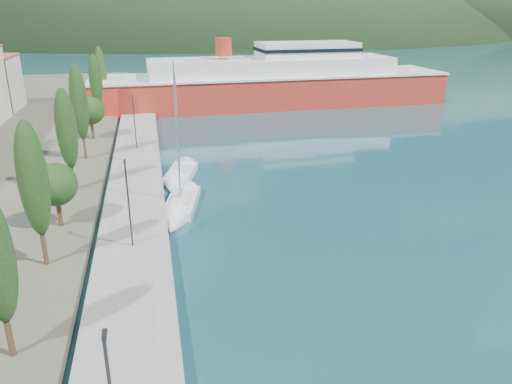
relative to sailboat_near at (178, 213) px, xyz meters
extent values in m
plane|color=#194953|center=(5.55, 101.28, -0.32)|extent=(1400.00, 1400.00, 0.00)
cube|color=gray|center=(-3.45, 7.28, 0.08)|extent=(5.00, 88.00, 0.80)
cylinder|color=#47301E|center=(-8.81, -16.60, 1.32)|extent=(0.30, 0.30, 1.88)
cylinder|color=#47301E|center=(-8.81, -7.50, 1.42)|extent=(0.30, 0.30, 2.08)
ellipsoid|color=#1F3D16|center=(-8.81, -7.50, 6.16)|extent=(1.80, 1.80, 7.38)
cylinder|color=#47301E|center=(-8.81, -1.38, 1.39)|extent=(0.36, 0.36, 2.00)
sphere|color=#1F3D16|center=(-8.81, -1.38, 3.67)|extent=(3.21, 3.21, 3.21)
cylinder|color=#47301E|center=(-8.81, 6.68, 1.39)|extent=(0.30, 0.30, 2.01)
ellipsoid|color=#1F3D16|center=(-8.81, 6.68, 5.95)|extent=(1.80, 1.80, 7.12)
cylinder|color=#47301E|center=(-8.81, 16.48, 1.48)|extent=(0.30, 0.30, 2.20)
ellipsoid|color=#1F3D16|center=(-8.81, 16.48, 6.48)|extent=(1.80, 1.80, 7.79)
cylinder|color=#47301E|center=(-8.81, 25.28, 1.45)|extent=(0.36, 0.36, 2.14)
sphere|color=#1F3D16|center=(-8.81, 25.28, 3.89)|extent=(3.42, 3.42, 3.42)
cylinder|color=#47301E|center=(-8.81, 35.84, 1.41)|extent=(0.30, 0.30, 2.05)
ellipsoid|color=#1F3D16|center=(-8.81, 35.84, 6.07)|extent=(1.80, 1.80, 7.28)
cylinder|color=#47301E|center=(-8.81, 44.91, 1.44)|extent=(0.30, 0.30, 2.12)
ellipsoid|color=#1F3D16|center=(-8.81, 44.91, 6.26)|extent=(1.80, 1.80, 7.52)
cube|color=#2D2D33|center=(-3.45, -24.54, 6.48)|extent=(0.15, 0.50, 0.12)
cylinder|color=#2D2D33|center=(-3.45, -6.16, 3.48)|extent=(0.12, 0.12, 6.00)
cube|color=#2D2D33|center=(-3.45, -5.91, 6.48)|extent=(0.15, 0.50, 0.12)
cylinder|color=#2D2D33|center=(-3.45, 19.09, 3.48)|extent=(0.12, 0.12, 6.00)
cube|color=#2D2D33|center=(-3.45, 19.34, 6.48)|extent=(0.15, 0.50, 0.12)
cube|color=silver|center=(0.49, 2.18, -0.06)|extent=(3.82, 7.03, 0.94)
cube|color=silver|center=(0.40, 1.75, 0.57)|extent=(2.00, 2.92, 0.37)
cylinder|color=silver|center=(0.40, 1.75, 6.17)|extent=(0.12, 0.12, 11.50)
cone|color=silver|center=(-0.45, -1.98, -0.06)|extent=(3.03, 3.57, 2.40)
cube|color=silver|center=(0.97, 10.17, -0.05)|extent=(3.90, 6.08, 0.96)
cube|color=silver|center=(0.87, 9.81, 0.59)|extent=(2.03, 2.56, 0.37)
cylinder|color=silver|center=(0.87, 9.81, 5.25)|extent=(0.12, 0.12, 9.63)
cone|color=silver|center=(-0.01, 6.71, -0.05)|extent=(3.08, 3.19, 2.46)
cube|color=#B32D1E|center=(19.05, 45.92, 1.95)|extent=(60.13, 14.41, 5.77)
cube|color=silver|center=(19.05, 45.92, 4.83)|extent=(60.56, 14.80, 0.31)
cube|color=silver|center=(19.05, 45.92, 6.07)|extent=(41.55, 11.67, 3.09)
cube|color=silver|center=(25.22, 46.13, 8.85)|extent=(16.98, 8.24, 2.47)
cylinder|color=#B32D1E|center=(10.81, 45.64, 9.57)|extent=(2.68, 2.68, 2.88)
camera|label=1|loc=(-1.53, -38.08, 16.03)|focal=35.00mm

